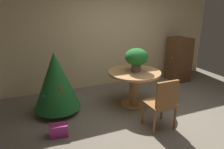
% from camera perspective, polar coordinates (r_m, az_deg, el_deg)
% --- Properties ---
extents(ground_plane, '(6.60, 6.60, 0.00)m').
position_cam_1_polar(ground_plane, '(4.32, 12.19, -11.40)').
color(ground_plane, '#756B5B').
extents(back_wall_panel, '(6.00, 0.10, 2.60)m').
position_cam_1_polar(back_wall_panel, '(5.75, 0.40, 10.17)').
color(back_wall_panel, beige).
rests_on(back_wall_panel, ground_plane).
extents(round_dining_table, '(1.10, 1.10, 0.77)m').
position_cam_1_polar(round_dining_table, '(4.54, 5.97, -1.76)').
color(round_dining_table, '#B27F4C').
rests_on(round_dining_table, ground_plane).
extents(flower_vase, '(0.48, 0.48, 0.49)m').
position_cam_1_polar(flower_vase, '(4.41, 6.58, 4.53)').
color(flower_vase, '#665B51').
rests_on(flower_vase, round_dining_table).
extents(wooden_chair_near, '(0.46, 0.43, 0.93)m').
position_cam_1_polar(wooden_chair_near, '(3.77, 13.33, -7.14)').
color(wooden_chair_near, brown).
rests_on(wooden_chair_near, ground_plane).
extents(holiday_tree, '(0.92, 0.92, 1.25)m').
position_cam_1_polar(holiday_tree, '(4.31, -14.83, -1.69)').
color(holiday_tree, brown).
rests_on(holiday_tree, ground_plane).
extents(gift_box_purple, '(0.32, 0.22, 0.21)m').
position_cam_1_polar(gift_box_purple, '(3.78, -14.11, -14.29)').
color(gift_box_purple, '#9E287A').
rests_on(gift_box_purple, ground_plane).
extents(wooden_cabinet, '(0.50, 0.61, 1.23)m').
position_cam_1_polar(wooden_cabinet, '(6.40, 17.42, 3.92)').
color(wooden_cabinet, brown).
rests_on(wooden_cabinet, ground_plane).
extents(potted_plant, '(0.25, 0.25, 0.39)m').
position_cam_1_polar(potted_plant, '(5.05, 15.63, -4.67)').
color(potted_plant, '#4C382D').
rests_on(potted_plant, ground_plane).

